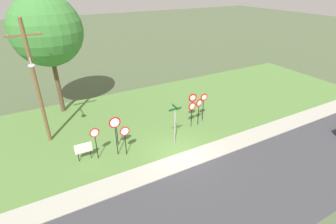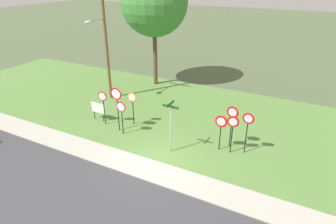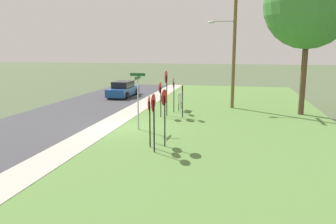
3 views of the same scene
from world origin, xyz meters
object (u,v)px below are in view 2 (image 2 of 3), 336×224
object	(u,v)px
utility_pole	(105,40)
yield_sign_near_right	(248,124)
stop_sign_near_right	(103,101)
notice_board	(98,109)
stop_sign_near_left	(117,100)
stop_sign_far_left	(132,102)
oak_tree_left	(154,2)
yield_sign_far_right	(221,125)
street_name_post	(171,123)
yield_sign_near_left	(233,126)
yield_sign_far_left	(232,117)
stop_sign_far_center	(121,111)

from	to	relation	value
utility_pole	yield_sign_near_right	bearing A→B (deg)	-14.06
stop_sign_near_right	notice_board	world-z (taller)	stop_sign_near_right
stop_sign_near_left	stop_sign_far_left	size ratio (longest dim) A/B	1.28
oak_tree_left	stop_sign_far_left	bearing A→B (deg)	-71.06
stop_sign_far_left	yield_sign_far_right	world-z (taller)	stop_sign_far_left
stop_sign_far_left	yield_sign_far_right	distance (m)	5.99
street_name_post	oak_tree_left	size ratio (longest dim) A/B	0.31
yield_sign_near_left	yield_sign_far_right	xyz separation A→B (m)	(-0.65, 0.01, -0.09)
stop_sign_near_left	stop_sign_far_left	world-z (taller)	stop_sign_near_left
stop_sign_near_left	oak_tree_left	world-z (taller)	oak_tree_left
yield_sign_far_right	notice_board	bearing A→B (deg)	-179.99
street_name_post	yield_sign_far_left	bearing A→B (deg)	36.81
yield_sign_near_right	oak_tree_left	size ratio (longest dim) A/B	0.25
yield_sign_near_right	yield_sign_far_right	distance (m)	1.41
street_name_post	utility_pole	distance (m)	9.50
street_name_post	yield_sign_far_right	bearing A→B (deg)	31.82
stop_sign_near_right	yield_sign_near_left	bearing A→B (deg)	-2.66
oak_tree_left	stop_sign_near_left	bearing A→B (deg)	-75.72
utility_pole	notice_board	xyz separation A→B (m)	(1.73, -3.44, -3.77)
street_name_post	stop_sign_far_center	bearing A→B (deg)	174.46
yield_sign_far_left	stop_sign_far_center	bearing A→B (deg)	-156.79
yield_sign_near_left	oak_tree_left	distance (m)	13.18
notice_board	yield_sign_near_right	bearing A→B (deg)	5.80
yield_sign_near_right	stop_sign_far_left	bearing A→B (deg)	-176.76
yield_sign_near_right	utility_pole	size ratio (longest dim) A/B	0.29
stop_sign_far_left	yield_sign_near_right	distance (m)	7.33
stop_sign_near_right	stop_sign_far_center	world-z (taller)	stop_sign_near_right
stop_sign_near_left	stop_sign_far_center	world-z (taller)	stop_sign_near_left
yield_sign_near_right	utility_pole	xyz separation A→B (m)	(-11.50, 2.88, 2.80)
stop_sign_far_left	yield_sign_near_left	world-z (taller)	yield_sign_near_left
yield_sign_near_left	yield_sign_far_left	distance (m)	0.69
yield_sign_near_left	oak_tree_left	size ratio (longest dim) A/B	0.23
stop_sign_far_center	yield_sign_far_right	size ratio (longest dim) A/B	1.02
stop_sign_near_right	utility_pole	size ratio (longest dim) A/B	0.27
street_name_post	notice_board	xyz separation A→B (m)	(-6.07, 1.21, -0.95)
stop_sign_far_center	street_name_post	bearing A→B (deg)	-4.89
stop_sign_near_right	yield_sign_near_right	distance (m)	9.04
notice_board	oak_tree_left	distance (m)	10.10
yield_sign_far_right	yield_sign_far_left	bearing A→B (deg)	53.53
stop_sign_far_center	notice_board	distance (m)	2.78
street_name_post	oak_tree_left	xyz separation A→B (m)	(-6.19, 9.24, 5.16)
stop_sign_far_center	yield_sign_far_left	xyz separation A→B (m)	(6.28, 1.62, 0.32)
yield_sign_near_left	yield_sign_near_right	bearing A→B (deg)	21.03
stop_sign_near_left	stop_sign_near_right	xyz separation A→B (m)	(-1.28, 0.23, -0.45)
yield_sign_near_right	utility_pole	distance (m)	12.18
stop_sign_far_left	oak_tree_left	bearing A→B (deg)	101.13
stop_sign_near_right	yield_sign_near_left	size ratio (longest dim) A/B	1.02
yield_sign_near_left	yield_sign_near_right	size ratio (longest dim) A/B	0.92
utility_pole	yield_sign_near_left	bearing A→B (deg)	-16.72
street_name_post	stop_sign_near_left	bearing A→B (deg)	171.38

